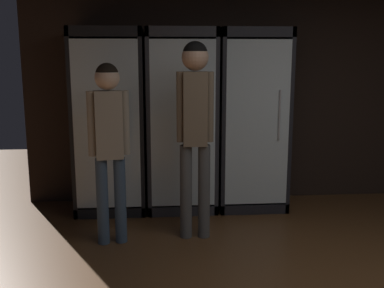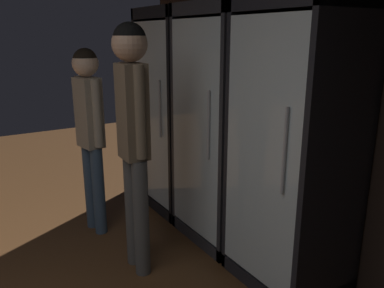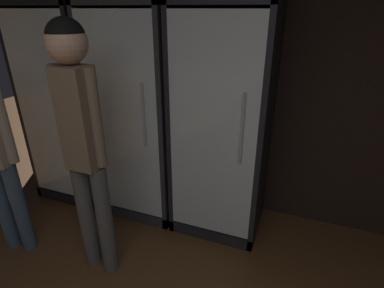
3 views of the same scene
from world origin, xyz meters
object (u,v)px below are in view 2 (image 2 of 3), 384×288
Objects in this scene: shopper_far at (133,122)px; cooler_left at (229,129)px; cooler_center at (299,152)px; shopper_near at (90,121)px; cooler_far_left at (182,114)px.

cooler_left is at bearing 94.82° from shopper_far.
shopper_near is at bearing -146.38° from cooler_center.
cooler_center is 1.09× the size of shopper_far.
cooler_far_left is 1.09× the size of shopper_far.
shopper_near is at bearing -84.84° from cooler_far_left.
shopper_far is (-0.67, -0.87, 0.17)m from cooler_center.
shopper_near is 0.90× the size of shopper_far.
cooler_center is (1.49, 0.00, 0.00)m from cooler_far_left.
cooler_left and cooler_center have the same top height.
cooler_left is (0.75, 0.00, -0.00)m from cooler_far_left.
cooler_center is at bearing 52.17° from shopper_far.
cooler_left is 1.00× the size of cooler_center.
cooler_left is 1.09× the size of shopper_far.
cooler_far_left and cooler_left have the same top height.
cooler_center reaches higher than shopper_near.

